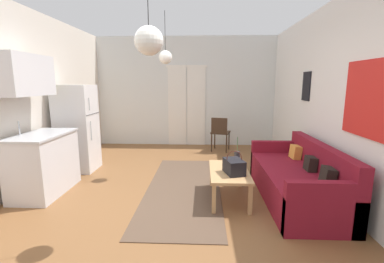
{
  "coord_description": "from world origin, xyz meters",
  "views": [
    {
      "loc": [
        0.46,
        -3.31,
        1.64
      ],
      "look_at": [
        0.26,
        1.51,
        0.75
      ],
      "focal_mm": 24.81,
      "sensor_mm": 36.0,
      "label": 1
    }
  ],
  "objects_px": {
    "coffee_table": "(229,174)",
    "accent_chair": "(220,132)",
    "pendant_lamp_near": "(149,41)",
    "bamboo_vase": "(237,159)",
    "pendant_lamp_far": "(165,57)",
    "couch": "(299,181)",
    "refrigerator": "(77,128)",
    "handbag": "(234,166)"
  },
  "relations": [
    {
      "from": "couch",
      "to": "accent_chair",
      "type": "bearing_deg",
      "value": 110.01
    },
    {
      "from": "couch",
      "to": "coffee_table",
      "type": "distance_m",
      "value": 1.01
    },
    {
      "from": "couch",
      "to": "refrigerator",
      "type": "distance_m",
      "value": 3.92
    },
    {
      "from": "pendant_lamp_near",
      "to": "pendant_lamp_far",
      "type": "height_order",
      "value": "same"
    },
    {
      "from": "bamboo_vase",
      "to": "refrigerator",
      "type": "distance_m",
      "value": 3.02
    },
    {
      "from": "refrigerator",
      "to": "pendant_lamp_near",
      "type": "distance_m",
      "value": 3.07
    },
    {
      "from": "handbag",
      "to": "pendant_lamp_far",
      "type": "xyz_separation_m",
      "value": [
        -1.06,
        1.13,
        1.53
      ]
    },
    {
      "from": "pendant_lamp_far",
      "to": "bamboo_vase",
      "type": "bearing_deg",
      "value": -34.95
    },
    {
      "from": "pendant_lamp_near",
      "to": "handbag",
      "type": "bearing_deg",
      "value": 41.38
    },
    {
      "from": "coffee_table",
      "to": "accent_chair",
      "type": "xyz_separation_m",
      "value": [
        0.04,
        2.68,
        0.11
      ]
    },
    {
      "from": "refrigerator",
      "to": "pendant_lamp_near",
      "type": "height_order",
      "value": "pendant_lamp_near"
    },
    {
      "from": "accent_chair",
      "to": "pendant_lamp_near",
      "type": "relative_size",
      "value": 0.91
    },
    {
      "from": "accent_chair",
      "to": "pendant_lamp_far",
      "type": "distance_m",
      "value": 2.53
    },
    {
      "from": "refrigerator",
      "to": "accent_chair",
      "type": "bearing_deg",
      "value": 28.58
    },
    {
      "from": "coffee_table",
      "to": "accent_chair",
      "type": "bearing_deg",
      "value": 89.18
    },
    {
      "from": "bamboo_vase",
      "to": "coffee_table",
      "type": "bearing_deg",
      "value": -123.31
    },
    {
      "from": "coffee_table",
      "to": "pendant_lamp_far",
      "type": "xyz_separation_m",
      "value": [
        -1.01,
        1.0,
        1.69
      ]
    },
    {
      "from": "pendant_lamp_far",
      "to": "handbag",
      "type": "bearing_deg",
      "value": -46.82
    },
    {
      "from": "refrigerator",
      "to": "pendant_lamp_near",
      "type": "bearing_deg",
      "value": -49.65
    },
    {
      "from": "coffee_table",
      "to": "bamboo_vase",
      "type": "relative_size",
      "value": 2.24
    },
    {
      "from": "refrigerator",
      "to": "pendant_lamp_far",
      "type": "xyz_separation_m",
      "value": [
        1.7,
        -0.18,
        1.26
      ]
    },
    {
      "from": "bamboo_vase",
      "to": "pendant_lamp_far",
      "type": "relative_size",
      "value": 0.52
    },
    {
      "from": "handbag",
      "to": "accent_chair",
      "type": "height_order",
      "value": "accent_chair"
    },
    {
      "from": "pendant_lamp_near",
      "to": "coffee_table",
      "type": "bearing_deg",
      "value": 47.24
    },
    {
      "from": "coffee_table",
      "to": "accent_chair",
      "type": "distance_m",
      "value": 2.68
    },
    {
      "from": "pendant_lamp_near",
      "to": "bamboo_vase",
      "type": "bearing_deg",
      "value": 48.7
    },
    {
      "from": "couch",
      "to": "coffee_table",
      "type": "height_order",
      "value": "couch"
    },
    {
      "from": "coffee_table",
      "to": "couch",
      "type": "bearing_deg",
      "value": 2.37
    },
    {
      "from": "handbag",
      "to": "pendant_lamp_far",
      "type": "relative_size",
      "value": 0.43
    },
    {
      "from": "pendant_lamp_near",
      "to": "pendant_lamp_far",
      "type": "distance_m",
      "value": 1.97
    },
    {
      "from": "couch",
      "to": "coffee_table",
      "type": "bearing_deg",
      "value": -177.63
    },
    {
      "from": "couch",
      "to": "pendant_lamp_far",
      "type": "height_order",
      "value": "pendant_lamp_far"
    },
    {
      "from": "handbag",
      "to": "refrigerator",
      "type": "height_order",
      "value": "refrigerator"
    },
    {
      "from": "refrigerator",
      "to": "accent_chair",
      "type": "xyz_separation_m",
      "value": [
        2.75,
        1.5,
        -0.31
      ]
    },
    {
      "from": "coffee_table",
      "to": "refrigerator",
      "type": "bearing_deg",
      "value": 156.48
    },
    {
      "from": "bamboo_vase",
      "to": "pendant_lamp_far",
      "type": "bearing_deg",
      "value": 145.05
    },
    {
      "from": "couch",
      "to": "bamboo_vase",
      "type": "relative_size",
      "value": 4.65
    },
    {
      "from": "couch",
      "to": "pendant_lamp_near",
      "type": "distance_m",
      "value": 2.77
    },
    {
      "from": "pendant_lamp_near",
      "to": "pendant_lamp_far",
      "type": "bearing_deg",
      "value": 93.47
    },
    {
      "from": "coffee_table",
      "to": "pendant_lamp_near",
      "type": "relative_size",
      "value": 1.09
    },
    {
      "from": "bamboo_vase",
      "to": "pendant_lamp_near",
      "type": "relative_size",
      "value": 0.49
    },
    {
      "from": "coffee_table",
      "to": "pendant_lamp_far",
      "type": "distance_m",
      "value": 2.21
    }
  ]
}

